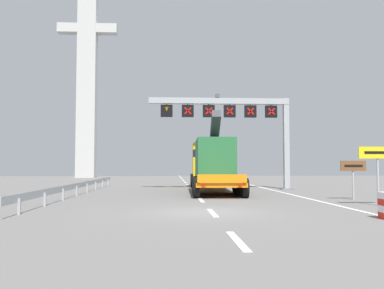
{
  "coord_description": "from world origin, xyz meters",
  "views": [
    {
      "loc": [
        -1.28,
        -15.62,
        1.78
      ],
      "look_at": [
        0.26,
        13.08,
        3.3
      ],
      "focal_mm": 37.79,
      "sensor_mm": 36.0,
      "label": 1
    }
  ],
  "objects": [
    {
      "name": "tourist_info_sign_brown",
      "position": [
        8.34,
        5.16,
        1.54
      ],
      "size": [
        1.36,
        0.15,
        2.05
      ],
      "color": "#9EA0A5",
      "rests_on": "ground"
    },
    {
      "name": "lane_markings",
      "position": [
        0.32,
        25.22,
        0.01
      ],
      "size": [
        0.2,
        65.05,
        0.01
      ],
      "color": "silver",
      "rests_on": "ground"
    },
    {
      "name": "exit_sign_yellow",
      "position": [
        8.05,
        2.06,
        2.05
      ],
      "size": [
        1.78,
        0.15,
        2.64
      ],
      "color": "#9EA0A5",
      "rests_on": "ground"
    },
    {
      "name": "edge_line_right",
      "position": [
        6.2,
        12.0,
        0.01
      ],
      "size": [
        0.2,
        63.0,
        0.01
      ],
      "primitive_type": "cube",
      "color": "silver",
      "rests_on": "ground"
    },
    {
      "name": "guardrail_left",
      "position": [
        -6.84,
        10.12,
        0.56
      ],
      "size": [
        0.13,
        24.24,
        0.76
      ],
      "color": "#999EA3",
      "rests_on": "ground"
    },
    {
      "name": "overhead_lane_gantry",
      "position": [
        3.74,
        14.75,
        5.61
      ],
      "size": [
        10.94,
        0.9,
        7.25
      ],
      "color": "#9EA0A5",
      "rests_on": "ground"
    },
    {
      "name": "ground",
      "position": [
        0.0,
        0.0,
        0.0
      ],
      "size": [
        112.0,
        112.0,
        0.0
      ],
      "primitive_type": "plane",
      "color": "slate"
    },
    {
      "name": "heavy_haul_truck_orange",
      "position": [
        1.75,
        14.04,
        1.99
      ],
      "size": [
        3.4,
        14.13,
        5.3
      ],
      "color": "orange",
      "rests_on": "ground"
    },
    {
      "name": "bridge_pylon_distant",
      "position": [
        -14.04,
        46.28,
        18.81
      ],
      "size": [
        9.0,
        2.0,
        36.83
      ],
      "color": "#B7B7B2",
      "rests_on": "ground"
    }
  ]
}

